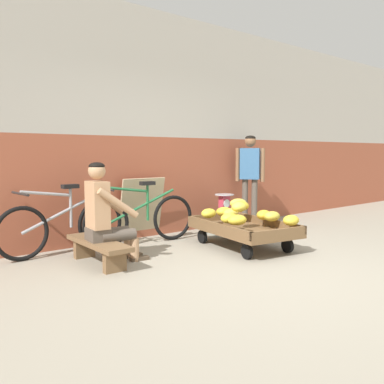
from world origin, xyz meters
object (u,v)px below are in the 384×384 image
(plastic_crate, at_px, (224,222))
(shopping_bag, at_px, (251,228))
(sign_board, at_px, (141,208))
(customer_adult, at_px, (250,170))
(vendor_seated, at_px, (105,213))
(banana_cart, at_px, (243,230))
(bicycle_far_left, at_px, (141,219))
(weighing_scale, at_px, (224,203))
(bicycle_near_left, at_px, (63,226))
(low_bench, at_px, (98,247))

(plastic_crate, xyz_separation_m, shopping_bag, (0.03, -0.54, -0.03))
(sign_board, height_order, shopping_bag, sign_board)
(customer_adult, bearing_deg, plastic_crate, -172.96)
(customer_adult, bearing_deg, vendor_seated, -168.36)
(sign_board, bearing_deg, banana_cart, -62.85)
(banana_cart, xyz_separation_m, bicycle_far_left, (-0.92, 1.02, 0.11))
(bicycle_far_left, xyz_separation_m, customer_adult, (2.20, 0.05, 0.60))
(bicycle_far_left, distance_m, customer_adult, 2.28)
(banana_cart, xyz_separation_m, sign_board, (-0.70, 1.36, 0.20))
(shopping_bag, bearing_deg, weighing_scale, 93.43)
(banana_cart, height_order, bicycle_far_left, bicycle_far_left)
(weighing_scale, bearing_deg, vendor_seated, -167.10)
(sign_board, xyz_separation_m, customer_adult, (1.98, -0.29, 0.51))
(bicycle_far_left, bearing_deg, weighing_scale, -1.34)
(plastic_crate, xyz_separation_m, sign_board, (-1.31, 0.37, 0.29))
(weighing_scale, relative_size, customer_adult, 0.20)
(vendor_seated, relative_size, sign_board, 1.29)
(vendor_seated, xyz_separation_m, bicycle_near_left, (-0.19, 0.72, -0.21))
(bicycle_far_left, height_order, sign_board, sign_board)
(vendor_seated, distance_m, customer_adult, 3.12)
(bicycle_near_left, relative_size, bicycle_far_left, 1.00)
(bicycle_near_left, height_order, customer_adult, customer_adult)
(bicycle_near_left, height_order, sign_board, sign_board)
(bicycle_near_left, bearing_deg, banana_cart, -30.88)
(bicycle_near_left, relative_size, customer_adult, 1.09)
(low_bench, xyz_separation_m, customer_adult, (3.12, 0.62, 0.75))
(weighing_scale, relative_size, sign_board, 0.34)
(weighing_scale, distance_m, customer_adult, 0.84)
(weighing_scale, bearing_deg, shopping_bag, -86.57)
(banana_cart, xyz_separation_m, weighing_scale, (0.61, 0.98, 0.21))
(banana_cart, height_order, bicycle_near_left, bicycle_near_left)
(weighing_scale, xyz_separation_m, shopping_bag, (0.03, -0.54, -0.33))
(banana_cart, relative_size, bicycle_far_left, 0.94)
(vendor_seated, bearing_deg, shopping_bag, 0.01)
(customer_adult, height_order, shopping_bag, customer_adult)
(customer_adult, bearing_deg, weighing_scale, -172.87)
(vendor_seated, bearing_deg, weighing_scale, 12.90)
(bicycle_far_left, bearing_deg, shopping_bag, -20.27)
(vendor_seated, relative_size, bicycle_far_left, 0.69)
(plastic_crate, relative_size, shopping_bag, 1.50)
(banana_cart, xyz_separation_m, plastic_crate, (0.61, 0.99, -0.09))
(banana_cart, distance_m, low_bench, 1.90)
(weighing_scale, bearing_deg, plastic_crate, 90.00)
(shopping_bag, bearing_deg, plastic_crate, 93.42)
(banana_cart, distance_m, vendor_seated, 1.84)
(plastic_crate, bearing_deg, customer_adult, 7.04)
(customer_adult, bearing_deg, shopping_bag, -135.74)
(banana_cart, relative_size, vendor_seated, 1.37)
(low_bench, bearing_deg, vendor_seated, -6.39)
(weighing_scale, bearing_deg, bicycle_near_left, 175.96)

